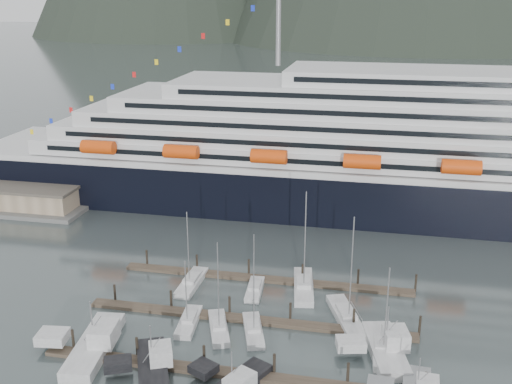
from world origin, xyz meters
TOP-DOWN VIEW (x-y plane):
  - ground at (0.00, 0.00)m, footprint 1600.00×1600.00m
  - cruise_ship at (30.03, 54.94)m, footprint 210.00×30.40m
  - dock_near at (-4.93, -9.95)m, footprint 48.18×2.28m
  - dock_mid at (-4.93, 3.05)m, footprint 48.18×2.28m
  - dock_far at (-4.93, 16.05)m, footprint 48.18×2.28m
  - sailboat_a at (-13.03, 0.22)m, footprint 3.16×8.50m
  - sailboat_b at (-8.42, -0.48)m, footprint 5.32×9.31m
  - sailboat_c at (-3.54, -0.08)m, footprint 4.87×9.02m
  - sailboat_d at (8.85, 6.08)m, footprint 6.81×12.16m
  - sailboat_e at (-16.33, 11.88)m, footprint 2.76×10.05m
  - sailboat_f at (-5.85, 11.68)m, footprint 2.89×8.04m
  - sailboat_g at (1.59, 14.15)m, footprint 4.69×12.19m
  - sailboat_h at (14.12, -0.95)m, footprint 3.58×10.25m
  - trawler_a at (-23.40, -8.57)m, footprint 10.92×15.05m
  - trawler_b at (-14.19, -11.21)m, footprint 9.69×11.45m
  - trawler_e at (14.30, -1.69)m, footprint 9.86×12.64m

SIDE VIEW (x-z plane):
  - ground at x=0.00m, z-range 0.00..0.00m
  - dock_near at x=-4.93m, z-range -1.29..1.91m
  - dock_mid at x=-4.93m, z-range -1.29..1.91m
  - dock_far at x=-4.93m, z-range -1.29..1.91m
  - sailboat_f at x=-5.85m, z-range -4.89..5.66m
  - sailboat_a at x=-13.03m, z-range -4.99..5.78m
  - sailboat_c at x=-3.54m, z-range -6.07..6.88m
  - sailboat_b at x=-8.42m, z-range -6.68..7.51m
  - sailboat_e at x=-16.33m, z-range -6.31..7.15m
  - sailboat_h at x=14.12m, z-range -6.17..7.04m
  - sailboat_d at x=8.85m, z-range -8.03..8.93m
  - sailboat_g at x=1.59m, z-range -8.24..9.16m
  - trawler_b at x=-14.19m, z-range -2.65..4.46m
  - trawler_e at x=14.30m, z-range -2.96..4.91m
  - trawler_a at x=-23.40m, z-range -3.06..5.05m
  - cruise_ship at x=30.03m, z-range -13.11..37.19m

